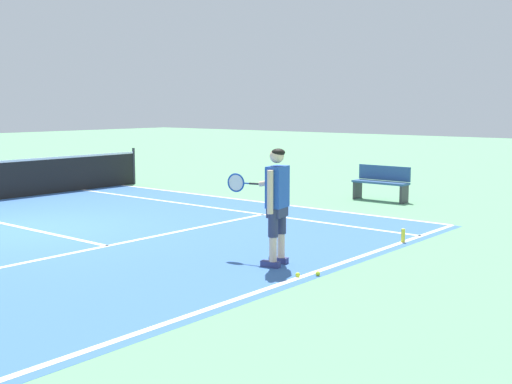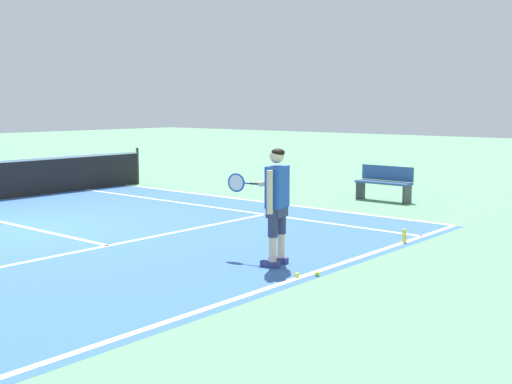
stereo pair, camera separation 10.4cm
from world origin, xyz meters
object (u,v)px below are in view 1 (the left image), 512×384
tennis_ball_near_feet (298,275)px  tennis_player (276,198)px  water_bottle (403,236)px  tennis_ball_by_baseline (318,274)px  courtside_bench (382,182)px

tennis_ball_near_feet → tennis_player: bearing=62.2°
tennis_player → water_bottle: bearing=-14.5°
tennis_ball_by_baseline → water_bottle: size_ratio=0.28×
tennis_ball_near_feet → water_bottle: bearing=-0.7°
tennis_player → tennis_ball_near_feet: 1.21m
tennis_ball_by_baseline → courtside_bench: courtside_bench is taller
tennis_ball_near_feet → water_bottle: water_bottle is taller
tennis_player → tennis_ball_by_baseline: size_ratio=25.95×
tennis_player → water_bottle: (2.66, -0.69, -0.87)m
tennis_ball_by_baseline → water_bottle: bearing=2.8°
tennis_player → tennis_ball_near_feet: size_ratio=25.95×
tennis_ball_by_baseline → courtside_bench: size_ratio=0.05×
courtside_bench → water_bottle: 4.98m
tennis_player → courtside_bench: 7.14m
tennis_player → courtside_bench: (6.82, 2.03, -0.54)m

